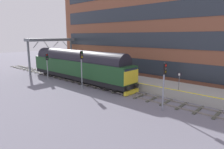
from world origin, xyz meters
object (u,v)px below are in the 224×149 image
Objects in this scene: signal_post_near at (164,80)px; signal_post_far at (47,63)px; signal_post_mid at (82,65)px; diesel_locomotive at (77,65)px; platform_number_sign at (179,79)px.

signal_post_near reaches higher than signal_post_far.
signal_post_near is 0.90× the size of signal_post_mid.
diesel_locomotive is 4.17× the size of signal_post_mid.
signal_post_near is 1.09× the size of signal_post_far.
signal_post_far is at bearing 90.00° from signal_post_near.
signal_post_mid is 2.59× the size of platform_number_sign.
platform_number_sign is at bearing -77.93° from signal_post_far.
signal_post_mid reaches higher than signal_post_near.
diesel_locomotive is 4.33m from signal_post_mid.
signal_post_far is (0.00, 19.78, -0.21)m from signal_post_near.
platform_number_sign is at bearing 5.18° from signal_post_near.
signal_post_mid reaches higher than signal_post_far.
diesel_locomotive is 4.64× the size of signal_post_near.
platform_number_sign is (4.15, -11.02, -0.84)m from signal_post_mid.
platform_number_sign is at bearing -69.37° from signal_post_mid.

